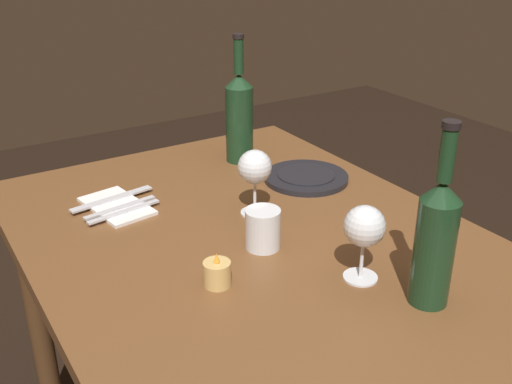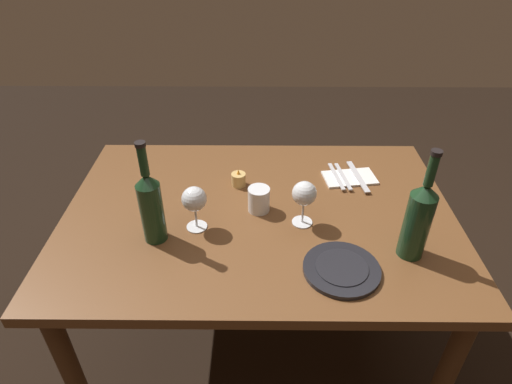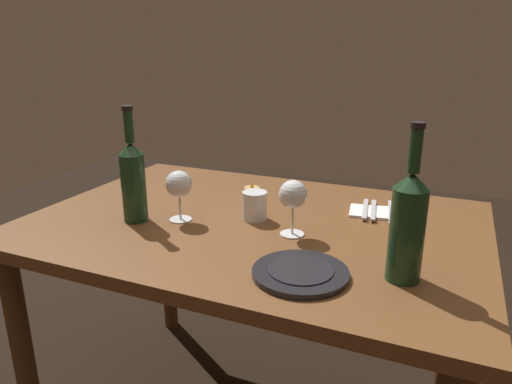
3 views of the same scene
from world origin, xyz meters
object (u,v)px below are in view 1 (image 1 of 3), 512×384
wine_bottle (435,239)px  fork_inner (120,207)px  votive_candle (217,274)px  table_knife (112,199)px  fork_outer (124,212)px  wine_glass_left (255,168)px  wine_bottle_second (239,115)px  folded_napkin (117,206)px  water_tumbler (264,232)px  wine_glass_right (364,228)px  dinner_plate (306,177)px

wine_bottle → fork_inner: size_ratio=1.86×
votive_candle → table_knife: votive_candle is taller
fork_outer → table_knife: same height
wine_glass_left → table_knife: 0.36m
wine_bottle_second → folded_napkin: bearing=105.1°
wine_bottle → fork_outer: wine_bottle is taller
wine_glass_left → water_tumbler: bearing=154.8°
wine_glass_right → dinner_plate: bearing=-23.7°
dinner_plate → fork_outer: (0.05, 0.47, 0.00)m
wine_bottle_second → fork_inner: bearing=108.4°
wine_glass_right → fork_outer: 0.57m
wine_glass_right → fork_outer: (0.49, 0.29, -0.10)m
fork_inner → table_knife: (0.05, 0.00, 0.00)m
votive_candle → dinner_plate: 0.53m
wine_bottle_second → votive_candle: 0.64m
table_knife → water_tumbler: bearing=-152.7°
wine_glass_right → votive_candle: bearing=62.8°
dinner_plate → table_knife: 0.49m
wine_glass_left → votive_candle: wine_glass_left is taller
votive_candle → dinner_plate: bearing=-54.3°
dinner_plate → wine_bottle_second: bearing=19.5°
wine_bottle_second → fork_inner: wine_bottle_second is taller
wine_glass_right → water_tumbler: bearing=25.7°
wine_glass_left → wine_glass_right: size_ratio=1.03×
water_tumbler → fork_inner: 0.37m
wine_glass_left → votive_candle: size_ratio=2.31×
water_tumbler → fork_inner: size_ratio=0.47×
water_tumbler → wine_bottle_second: bearing=-24.8°
table_knife → folded_napkin: bearing=180.0°
wine_bottle_second → table_knife: bearing=101.0°
dinner_plate → fork_inner: size_ratio=1.21×
wine_bottle_second → table_knife: wine_bottle_second is taller
wine_glass_left → fork_inner: wine_glass_left is taller
wine_bottle → water_tumbler: wine_bottle is taller
wine_glass_right → table_knife: size_ratio=0.71×
water_tumbler → fork_inner: bearing=31.3°
wine_glass_left → table_knife: bearing=48.8°
wine_glass_right → wine_bottle_second: (0.64, -0.11, 0.02)m
dinner_plate → fork_outer: bearing=83.5°
wine_glass_right → wine_glass_left: bearing=4.3°
water_tumbler → table_knife: bearing=27.3°
folded_napkin → wine_glass_right: bearing=-151.9°
table_knife → wine_glass_left: bearing=-131.2°
wine_glass_right → fork_outer: wine_glass_right is taller
water_tumbler → dinner_plate: size_ratio=0.39×
wine_glass_right → folded_napkin: 0.62m
wine_glass_right → dinner_plate: 0.48m
wine_bottle → water_tumbler: size_ratio=3.95×
water_tumbler → votive_candle: (-0.07, 0.15, -0.01)m
votive_candle → table_knife: size_ratio=0.32×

